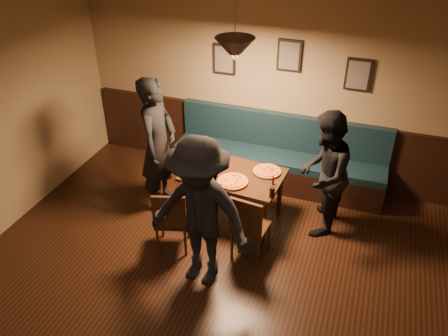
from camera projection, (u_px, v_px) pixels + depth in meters
name	position (u px, v px, depth m)	size (l,w,h in m)	color
ceiling	(173.00, 78.00, 2.65)	(7.00, 7.00, 0.00)	silver
wall_back	(287.00, 87.00, 6.19)	(6.00, 6.00, 0.00)	#8C704F
wainscot	(282.00, 145.00, 6.64)	(5.88, 0.06, 1.00)	black
booth_bench	(278.00, 154.00, 6.43)	(3.00, 0.60, 1.00)	#0F232D
picture_left	(224.00, 59.00, 6.26)	(0.32, 0.04, 0.42)	black
picture_center	(289.00, 55.00, 5.92)	(0.32, 0.04, 0.42)	black
picture_right	(358.00, 75.00, 5.75)	(0.32, 0.04, 0.42)	black
pendant_lamp	(235.00, 49.00, 4.86)	(0.44, 0.44, 0.25)	black
dining_table	(233.00, 195.00, 5.89)	(1.23, 0.79, 0.66)	black
chair_near_left	(172.00, 218.00, 5.33)	(0.38, 0.38, 0.86)	black
chair_near_right	(251.00, 224.00, 5.21)	(0.39, 0.39, 0.88)	#321C0D
diner_left	(158.00, 145.00, 5.80)	(0.67, 0.44, 1.83)	black
diner_right	(324.00, 174.00, 5.43)	(0.78, 0.61, 1.61)	black
diner_front	(200.00, 214.00, 4.65)	(1.14, 0.65, 1.76)	black
pizza_a	(206.00, 161.00, 5.92)	(0.38, 0.38, 0.04)	#C28124
pizza_b	(233.00, 181.00, 5.52)	(0.37, 0.37, 0.04)	orange
pizza_c	(267.00, 171.00, 5.72)	(0.35, 0.35, 0.04)	#C06A24
soda_glass	(272.00, 192.00, 5.24)	(0.06, 0.06, 0.14)	black
tabasco_bottle	(273.00, 180.00, 5.47)	(0.03, 0.03, 0.13)	maroon
napkin_a	(200.00, 157.00, 6.05)	(0.14, 0.14, 0.01)	#1C6B2C
napkin_b	(186.00, 176.00, 5.66)	(0.16, 0.16, 0.01)	#20793E
cutlery_set	(221.00, 189.00, 5.42)	(0.02, 0.18, 0.00)	silver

